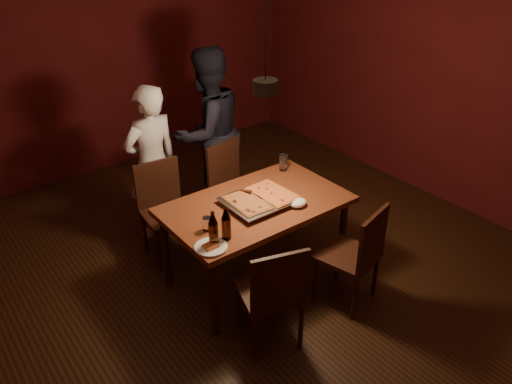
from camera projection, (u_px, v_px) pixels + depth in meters
room_shell at (265, 133)px, 3.70m from camera, size 6.00×6.00×6.00m
dining_table at (256, 210)px, 4.12m from camera, size 1.50×0.90×0.75m
chair_far_left at (163, 201)px, 4.53m from camera, size 0.46×0.46×0.49m
chair_far_right at (231, 179)px, 4.91m from camera, size 0.49×0.49×0.49m
chair_near_left at (274, 288)px, 3.48m from camera, size 0.53×0.53×0.49m
chair_near_right at (359, 249)px, 3.89m from camera, size 0.51×0.51×0.49m
pizza_tray at (259, 201)px, 4.06m from camera, size 0.56×0.46×0.05m
pizza_meat at (247, 202)px, 3.98m from camera, size 0.26×0.40×0.02m
pizza_cheese at (272, 193)px, 4.11m from camera, size 0.29×0.44×0.02m
spatula at (258, 197)px, 4.05m from camera, size 0.15×0.26×0.04m
beer_bottle_a at (213, 228)px, 3.51m from camera, size 0.07×0.07×0.27m
beer_bottle_b at (226, 223)px, 3.58m from camera, size 0.07×0.07×0.26m
water_glass_left at (207, 224)px, 3.71m from camera, size 0.07×0.07×0.11m
water_glass_right at (283, 162)px, 4.57m from camera, size 0.08×0.08×0.15m
plate_slice at (211, 247)px, 3.53m from camera, size 0.24×0.24×0.03m
napkin at (298, 203)px, 4.02m from camera, size 0.15×0.12×0.06m
diner_white at (152, 163)px, 4.70m from camera, size 0.59×0.42×1.52m
diner_dark at (208, 133)px, 5.08m from camera, size 0.94×0.78×1.74m
pendant_lamp at (265, 85)px, 3.52m from camera, size 0.18×0.18×1.10m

